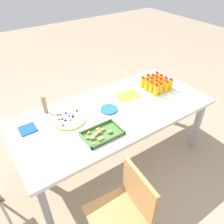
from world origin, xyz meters
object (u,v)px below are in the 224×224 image
juice_bottle_0 (157,77)px  juice_bottle_3 (143,82)px  juice_bottle_10 (156,86)px  napkin_stack (28,129)px  paper_folder (128,96)px  juice_bottle_9 (160,84)px  fruit_pizza (69,119)px  juice_bottle_14 (160,89)px  cardboard_tube (45,104)px  juice_bottle_1 (152,79)px  juice_bottle_12 (170,85)px  party_table (114,115)px  juice_bottle_6 (151,83)px  juice_bottle_15 (156,90)px  juice_bottle_4 (161,80)px  juice_bottle_5 (156,82)px  juice_bottle_8 (165,82)px  juice_bottle_13 (166,87)px  juice_bottle_7 (147,85)px  chair_far_right (125,209)px  juice_bottle_11 (151,87)px  plate_stack (109,109)px  snack_tray (101,134)px  juice_bottle_2 (148,80)px

juice_bottle_0 → juice_bottle_3: juice_bottle_0 is taller
juice_bottle_10 → napkin_stack: juice_bottle_10 is taller
napkin_stack → paper_folder: size_ratio=0.58×
juice_bottle_9 → fruit_pizza: size_ratio=0.45×
juice_bottle_14 → cardboard_tube: (1.20, -0.39, 0.03)m
juice_bottle_1 → juice_bottle_12: size_ratio=0.91×
party_table → cardboard_tube: (0.59, -0.36, 0.16)m
party_table → juice_bottle_6: (-0.62, -0.12, 0.13)m
party_table → juice_bottle_15: bearing=176.6°
juice_bottle_4 → juice_bottle_0: bearing=-91.2°
juice_bottle_12 → juice_bottle_5: bearing=-61.1°
party_table → juice_bottle_10: juice_bottle_10 is taller
napkin_stack → juice_bottle_8: bearing=174.6°
juice_bottle_5 → juice_bottle_13: (-0.01, 0.15, 0.00)m
fruit_pizza → cardboard_tube: bearing=-61.4°
party_table → juice_bottle_13: 0.71m
fruit_pizza → juice_bottle_4: bearing=-179.3°
juice_bottle_7 → fruit_pizza: (1.00, 0.01, -0.06)m
juice_bottle_10 → napkin_stack: (1.45, -0.16, -0.06)m
juice_bottle_12 → juice_bottle_10: bearing=-25.3°
chair_far_right → juice_bottle_6: juice_bottle_6 is taller
juice_bottle_11 → juice_bottle_13: bearing=151.1°
juice_bottle_7 → juice_bottle_15: juice_bottle_7 is taller
juice_bottle_6 → juice_bottle_9: bearing=135.1°
juice_bottle_12 → juice_bottle_3: bearing=-45.5°
juice_bottle_11 → juice_bottle_6: bearing=-133.2°
juice_bottle_0 → napkin_stack: size_ratio=0.92×
juice_bottle_8 → napkin_stack: 1.61m
juice_bottle_0 → paper_folder: bearing=7.5°
juice_bottle_7 → plate_stack: 0.59m
juice_bottle_7 → paper_folder: 0.26m
juice_bottle_10 → napkin_stack: bearing=-6.2°
juice_bottle_5 → juice_bottle_11: size_ratio=0.94×
juice_bottle_5 → snack_tray: size_ratio=0.37×
juice_bottle_2 → juice_bottle_5: 0.10m
juice_bottle_5 → fruit_pizza: juice_bottle_5 is taller
juice_bottle_1 → paper_folder: size_ratio=0.51×
chair_far_right → juice_bottle_2: juice_bottle_2 is taller
juice_bottle_8 → juice_bottle_0: bearing=-90.2°
juice_bottle_1 → cardboard_tube: cardboard_tube is taller
juice_bottle_4 → juice_bottle_9: size_ratio=0.93×
fruit_pizza → paper_folder: fruit_pizza is taller
juice_bottle_5 → juice_bottle_6: size_ratio=0.94×
juice_bottle_0 → juice_bottle_12: bearing=90.2°
snack_tray → napkin_stack: size_ratio=2.36×
juice_bottle_9 → juice_bottle_10: same height
juice_bottle_5 → cardboard_tube: 1.30m
chair_far_right → juice_bottle_9: 1.48m
juice_bottle_15 → plate_stack: size_ratio=0.80×
juice_bottle_9 → juice_bottle_13: size_ratio=1.04×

